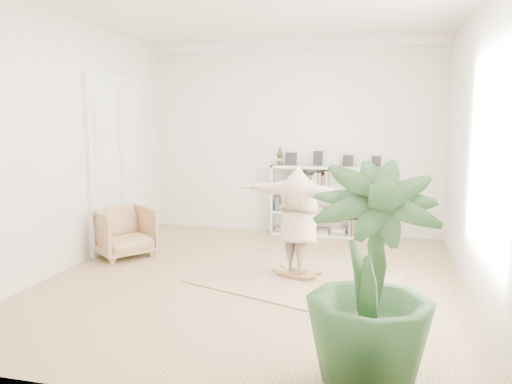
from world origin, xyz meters
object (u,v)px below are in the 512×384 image
person (299,218)px  houseplant (371,278)px  armchair (123,232)px  rocker_board (298,274)px  bookshelf (330,202)px

person → houseplant: size_ratio=0.98×
armchair → person: bearing=-61.8°
rocker_board → houseplant: (1.00, -2.59, 0.85)m
bookshelf → rocker_board: bearing=-93.7°
bookshelf → person: size_ratio=1.23×
person → bookshelf: bearing=-74.2°
rocker_board → armchair: bearing=-169.5°
bookshelf → person: 2.62m
armchair → houseplant: size_ratio=0.47×
armchair → rocker_board: bearing=-61.8°
armchair → person: (2.87, -0.45, 0.46)m
houseplant → bookshelf: bearing=99.1°
bookshelf → person: (-0.17, -2.61, 0.21)m
bookshelf → houseplant: houseplant is taller
rocker_board → person: size_ratio=0.29×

